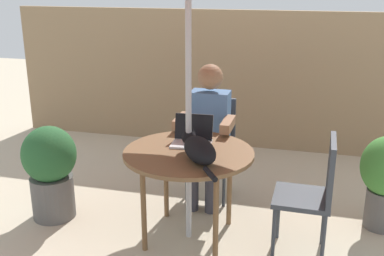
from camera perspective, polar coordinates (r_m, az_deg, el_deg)
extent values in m
plane|color=#BCAD93|center=(3.79, -0.39, -13.06)|extent=(14.00, 14.00, 0.00)
cube|color=#937756|center=(5.52, 5.52, 5.86)|extent=(5.54, 0.08, 1.61)
cylinder|color=brown|center=(3.48, -0.42, -3.08)|extent=(0.98, 0.98, 0.03)
cylinder|color=brown|center=(3.81, 4.60, -7.07)|extent=(0.04, 0.04, 0.69)
cylinder|color=brown|center=(3.93, -3.20, -6.24)|extent=(0.04, 0.04, 0.69)
cylinder|color=brown|center=(3.47, -5.94, -9.76)|extent=(0.04, 0.04, 0.69)
cylinder|color=brown|center=(3.34, 2.93, -10.89)|extent=(0.04, 0.04, 0.69)
cylinder|color=#B7B7BC|center=(3.35, -0.43, 3.65)|extent=(0.04, 0.04, 2.25)
cube|color=#33383F|center=(4.24, 2.17, -2.84)|extent=(0.40, 0.40, 0.04)
cube|color=#33383F|center=(4.33, 2.72, 0.93)|extent=(0.40, 0.04, 0.44)
cylinder|color=#33383F|center=(4.45, 4.76, -5.08)|extent=(0.03, 0.03, 0.43)
cylinder|color=#33383F|center=(4.52, 0.49, -4.67)|extent=(0.03, 0.03, 0.43)
cylinder|color=#33383F|center=(4.22, -0.64, -6.39)|extent=(0.03, 0.03, 0.43)
cylinder|color=#33383F|center=(4.15, 3.93, -6.87)|extent=(0.03, 0.03, 0.43)
cube|color=#33383F|center=(3.47, 13.27, -8.31)|extent=(0.41, 0.41, 0.04)
cube|color=#33383F|center=(3.37, 16.62, -4.94)|extent=(0.04, 0.40, 0.44)
cylinder|color=#33383F|center=(3.43, 15.74, -13.29)|extent=(0.03, 0.03, 0.43)
cylinder|color=#33383F|center=(3.73, 15.80, -10.63)|extent=(0.03, 0.03, 0.43)
cylinder|color=#33383F|center=(3.73, 10.51, -10.16)|extent=(0.03, 0.03, 0.43)
cylinder|color=#33383F|center=(3.43, 9.93, -12.78)|extent=(0.03, 0.03, 0.43)
cube|color=#4C72A5|center=(4.15, 2.22, 0.88)|extent=(0.34, 0.20, 0.54)
sphere|color=#936B4C|center=(4.04, 2.25, 6.27)|extent=(0.22, 0.22, 0.22)
cube|color=#383842|center=(4.10, 0.63, -2.57)|extent=(0.12, 0.30, 0.12)
cylinder|color=#383842|center=(4.07, 0.10, -7.03)|extent=(0.10, 0.10, 0.47)
cube|color=#383842|center=(4.06, 2.82, -2.77)|extent=(0.12, 0.30, 0.12)
cylinder|color=#383842|center=(4.04, 2.32, -7.27)|extent=(0.10, 0.10, 0.47)
cube|color=#936B4C|center=(3.98, -1.28, 0.88)|extent=(0.08, 0.32, 0.08)
cube|color=#936B4C|center=(3.89, 4.40, 0.44)|extent=(0.08, 0.32, 0.08)
cube|color=silver|center=(3.60, -0.10, -1.98)|extent=(0.31, 0.24, 0.02)
cube|color=black|center=(3.66, 0.22, 0.15)|extent=(0.30, 0.08, 0.20)
cube|color=silver|center=(3.67, 0.25, 0.20)|extent=(0.30, 0.07, 0.20)
ellipsoid|color=black|center=(3.26, 0.95, -2.73)|extent=(0.38, 0.44, 0.17)
sphere|color=black|center=(3.45, -0.34, -1.15)|extent=(0.11, 0.11, 0.11)
ellipsoid|color=white|center=(3.37, 0.30, -2.71)|extent=(0.17, 0.17, 0.09)
cylinder|color=black|center=(3.03, 2.23, -5.63)|extent=(0.13, 0.17, 0.04)
cone|color=black|center=(3.44, 0.13, -0.31)|extent=(0.04, 0.04, 0.03)
cone|color=black|center=(3.43, -0.82, -0.42)|extent=(0.04, 0.04, 0.03)
cylinder|color=#595654|center=(4.16, -16.61, -8.04)|extent=(0.36, 0.36, 0.37)
ellipsoid|color=#26592D|center=(4.01, -17.09, -3.09)|extent=(0.45, 0.45, 0.47)
cylinder|color=#595654|center=(4.14, 22.19, -9.11)|extent=(0.27, 0.27, 0.33)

